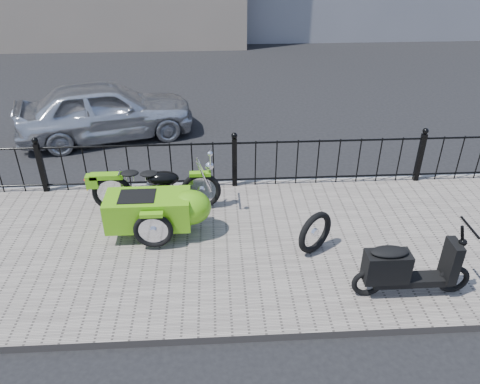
{
  "coord_description": "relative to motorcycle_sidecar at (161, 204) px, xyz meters",
  "views": [
    {
      "loc": [
        -0.35,
        -6.39,
        4.54
      ],
      "look_at": [
        0.02,
        -0.1,
        0.8
      ],
      "focal_mm": 35.0,
      "sensor_mm": 36.0,
      "label": 1
    }
  ],
  "objects": [
    {
      "name": "ground",
      "position": [
        1.24,
        0.08,
        -0.59
      ],
      "size": [
        120.0,
        120.0,
        0.0
      ],
      "primitive_type": "plane",
      "color": "black",
      "rests_on": "ground"
    },
    {
      "name": "sidewalk",
      "position": [
        1.24,
        -0.42,
        -0.53
      ],
      "size": [
        30.0,
        3.8,
        0.12
      ],
      "primitive_type": "cube",
      "color": "#6A625A",
      "rests_on": "ground"
    },
    {
      "name": "curb",
      "position": [
        1.24,
        1.52,
        -0.53
      ],
      "size": [
        30.0,
        0.1,
        0.12
      ],
      "primitive_type": "cube",
      "color": "gray",
      "rests_on": "ground"
    },
    {
      "name": "iron_fence",
      "position": [
        1.24,
        1.38,
        -0.01
      ],
      "size": [
        14.11,
        0.11,
        1.08
      ],
      "color": "black",
      "rests_on": "sidewalk"
    },
    {
      "name": "motorcycle_sidecar",
      "position": [
        0.0,
        0.0,
        0.0
      ],
      "size": [
        2.28,
        1.48,
        0.98
      ],
      "color": "black",
      "rests_on": "sidewalk"
    },
    {
      "name": "scooter",
      "position": [
        3.33,
        -1.7,
        -0.05
      ],
      "size": [
        1.6,
        0.47,
        1.09
      ],
      "color": "black",
      "rests_on": "sidewalk"
    },
    {
      "name": "spare_tire",
      "position": [
        2.34,
        -0.71,
        -0.13
      ],
      "size": [
        0.6,
        0.49,
        0.68
      ],
      "primitive_type": "torus",
      "rotation": [
        1.57,
        0.0,
        0.65
      ],
      "color": "black",
      "rests_on": "sidewalk"
    },
    {
      "name": "sedan_car",
      "position": [
        -1.6,
        4.06,
        0.08
      ],
      "size": [
        4.23,
        2.55,
        1.35
      ],
      "primitive_type": "imported",
      "rotation": [
        0.0,
        0.0,
        1.83
      ],
      "color": "silver",
      "rests_on": "ground"
    }
  ]
}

